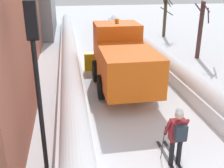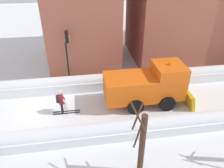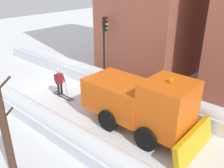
{
  "view_description": "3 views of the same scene",
  "coord_description": "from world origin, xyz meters",
  "px_view_note": "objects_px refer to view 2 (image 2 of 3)",
  "views": [
    {
      "loc": [
        -2.78,
        -4.07,
        4.98
      ],
      "look_at": [
        -1.14,
        5.74,
        1.05
      ],
      "focal_mm": 43.05,
      "sensor_mm": 36.0,
      "label": 1
    },
    {
      "loc": [
        11.89,
        3.42,
        9.2
      ],
      "look_at": [
        -0.32,
        5.29,
        1.75
      ],
      "focal_mm": 34.63,
      "sensor_mm": 36.0,
      "label": 2
    },
    {
      "loc": [
        8.14,
        13.38,
        6.94
      ],
      "look_at": [
        -0.99,
        5.35,
        1.46
      ],
      "focal_mm": 38.52,
      "sensor_mm": 36.0,
      "label": 3
    }
  ],
  "objects_px": {
    "plow_truck": "(148,85)",
    "skier": "(61,101)",
    "bare_tree_near": "(142,145)",
    "traffic_light_pole": "(68,49)"
  },
  "relations": [
    {
      "from": "skier",
      "to": "bare_tree_near",
      "type": "bearing_deg",
      "value": 36.54
    },
    {
      "from": "plow_truck",
      "to": "bare_tree_near",
      "type": "xyz_separation_m",
      "value": [
        5.61,
        -2.04,
        0.41
      ]
    },
    {
      "from": "skier",
      "to": "bare_tree_near",
      "type": "relative_size",
      "value": 0.44
    },
    {
      "from": "plow_truck",
      "to": "skier",
      "type": "bearing_deg",
      "value": -86.7
    },
    {
      "from": "skier",
      "to": "traffic_light_pole",
      "type": "distance_m",
      "value": 4.24
    },
    {
      "from": "bare_tree_near",
      "to": "skier",
      "type": "bearing_deg",
      "value": -143.46
    },
    {
      "from": "plow_truck",
      "to": "bare_tree_near",
      "type": "distance_m",
      "value": 5.99
    },
    {
      "from": "plow_truck",
      "to": "traffic_light_pole",
      "type": "height_order",
      "value": "traffic_light_pole"
    },
    {
      "from": "plow_truck",
      "to": "bare_tree_near",
      "type": "bearing_deg",
      "value": -19.98
    },
    {
      "from": "plow_truck",
      "to": "traffic_light_pole",
      "type": "relative_size",
      "value": 1.32
    }
  ]
}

